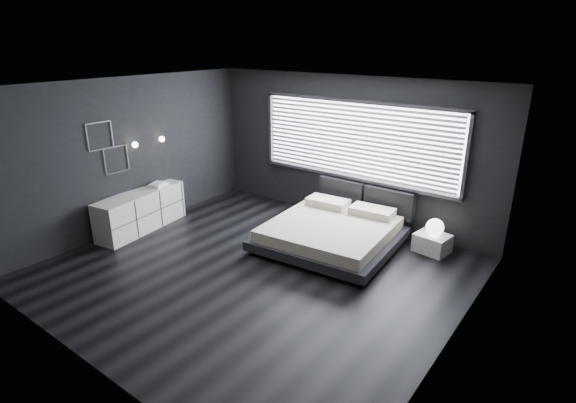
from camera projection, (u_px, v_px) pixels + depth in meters
The scene contains 12 objects.
room at pixel (253, 185), 6.56m from camera, with size 6.04×6.00×2.80m.
window at pixel (356, 141), 8.40m from camera, with size 4.14×0.09×1.52m.
headboard at pixel (364, 197), 8.56m from camera, with size 1.96×0.16×0.52m.
sconce_near at pixel (135, 145), 8.16m from camera, with size 0.18×0.11×0.11m.
sconce_far at pixel (162, 139), 8.61m from camera, with size 0.18×0.11×0.11m.
wall_art_upper at pixel (100, 136), 7.67m from camera, with size 0.01×0.48×0.48m.
wall_art_lower at pixel (117, 160), 8.02m from camera, with size 0.01×0.48×0.48m.
bed at pixel (331, 232), 7.77m from camera, with size 2.35×2.26×0.57m.
nightstand at pixel (432, 243), 7.61m from camera, with size 0.54×0.45×0.31m, color silver.
orb_lamp at pixel (435, 227), 7.48m from camera, with size 0.29×0.29×0.29m, color white.
dresser at pixel (141, 211), 8.44m from camera, with size 0.78×1.89×0.74m.
book_stack at pixel (158, 185), 8.63m from camera, with size 0.34×0.40×0.07m.
Camera 1 is at (4.15, -4.69, 3.44)m, focal length 28.00 mm.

